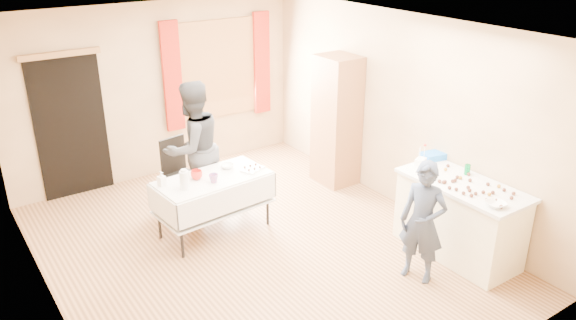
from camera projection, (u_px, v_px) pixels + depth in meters
floor at (256, 249)px, 6.74m from camera, size 4.50×5.50×0.02m
ceiling at (250, 28)px, 5.72m from camera, size 4.50×5.50×0.02m
wall_back at (157, 91)px, 8.33m from camera, size 4.50×0.02×2.60m
wall_front at (447, 261)px, 4.14m from camera, size 4.50×0.02×2.60m
wall_left at (39, 200)px, 5.05m from camera, size 0.02×5.50×2.60m
wall_right at (400, 112)px, 7.41m from camera, size 0.02×5.50×2.60m
window_frame at (218, 69)px, 8.74m from camera, size 1.32×0.06×1.52m
window_pane at (218, 69)px, 8.73m from camera, size 1.20×0.02×1.40m
curtain_left at (172, 77)px, 8.30m from camera, size 0.28×0.06×1.65m
curtain_right at (262, 63)px, 9.11m from camera, size 0.28×0.06×1.65m
doorway at (71, 127)px, 7.74m from camera, size 0.95×0.04×2.00m
door_lintel at (60, 54)px, 7.32m from camera, size 1.05×0.06×0.08m
cabinet at (336, 121)px, 8.14m from camera, size 0.50×0.60×1.91m
counter at (459, 219)px, 6.47m from camera, size 0.70×1.48×0.91m
party_table at (214, 199)px, 6.94m from camera, size 1.45×0.83×0.75m
chair at (182, 185)px, 7.69m from camera, size 0.47×0.47×0.95m
girl at (423, 222)px, 5.93m from camera, size 0.73×0.68×1.36m
woman at (193, 148)px, 7.31m from camera, size 1.17×1.06×1.79m
soda_can at (467, 169)px, 6.49m from camera, size 0.08×0.08×0.12m
mixing_bowl at (496, 204)px, 5.76m from camera, size 0.30×0.30×0.05m
foam_block at (421, 162)px, 6.75m from camera, size 0.18×0.15×0.08m
blue_basket at (434, 156)px, 6.93m from camera, size 0.33×0.25×0.08m
pitcher at (185, 180)px, 6.48m from camera, size 0.11×0.11×0.22m
cup_red at (197, 175)px, 6.75m from camera, size 0.18×0.18×0.11m
cup_rainbow at (214, 178)px, 6.66m from camera, size 0.13×0.13×0.10m
small_bowl at (227, 166)px, 7.06m from camera, size 0.23×0.23×0.05m
pastry_tray at (252, 169)px, 7.02m from camera, size 0.34×0.29×0.02m
bottle at (161, 179)px, 6.57m from camera, size 0.12×0.12×0.18m
cake_balls at (466, 185)px, 6.20m from camera, size 0.52×1.11×0.04m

